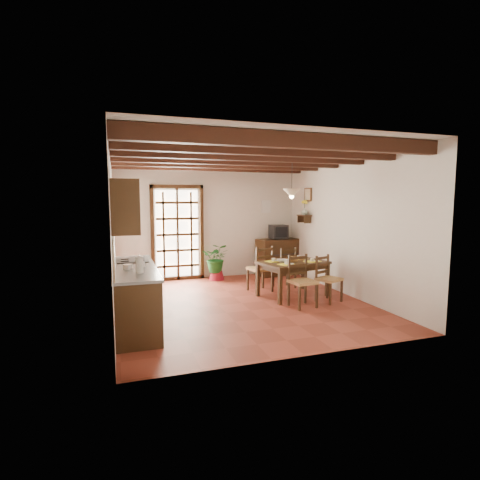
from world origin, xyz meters
name	(u,v)px	position (x,y,z in m)	size (l,w,h in m)	color
ground_plane	(242,303)	(0.00, 0.00, 0.00)	(5.00, 5.00, 0.00)	brown
room_shell	(242,206)	(0.00, 0.00, 1.82)	(4.52, 5.02, 2.81)	silver
ceiling_beams	(242,158)	(0.00, 0.00, 2.69)	(4.50, 4.34, 0.20)	black
french_door	(177,231)	(-0.80, 2.45, 1.18)	(1.26, 0.11, 2.32)	white
kitchen_counter	(135,295)	(-1.96, -0.60, 0.47)	(0.64, 2.25, 1.38)	#311E0F
upper_cabinet	(125,207)	(-2.08, -1.30, 1.85)	(0.35, 0.80, 0.70)	#311E0F
range_hood	(125,212)	(-2.05, -0.05, 1.73)	(0.38, 0.60, 0.54)	white
counter_items	(133,263)	(-1.95, -0.51, 0.96)	(0.50, 1.43, 0.25)	black
dining_table	(293,266)	(1.14, 0.17, 0.62)	(1.46, 1.11, 0.71)	#362211
chair_near_left	(302,291)	(0.97, -0.56, 0.29)	(0.48, 0.46, 0.94)	tan
chair_near_right	(328,287)	(1.60, -0.41, 0.28)	(0.52, 0.51, 0.88)	tan
chair_far_left	(260,277)	(0.67, 0.74, 0.31)	(0.52, 0.50, 0.97)	tan
chair_far_right	(285,275)	(1.30, 0.89, 0.28)	(0.46, 0.44, 0.91)	tan
table_setting	(293,262)	(1.14, 0.17, 0.69)	(0.95, 0.63, 0.09)	#FFF528
table_bowl	(282,261)	(0.90, 0.16, 0.73)	(0.22, 0.22, 0.05)	white
sideboard	(278,257)	(1.74, 2.23, 0.46)	(1.09, 0.49, 0.93)	#311E0F
crt_tv	(278,232)	(1.74, 2.22, 1.12)	(0.41, 0.38, 0.35)	black
fuse_box	(266,207)	(1.50, 2.48, 1.75)	(0.25, 0.03, 0.32)	white
plant_pot	(217,275)	(0.08, 2.13, 0.11)	(0.37, 0.37, 0.22)	maroon
potted_plant	(216,256)	(0.08, 2.13, 0.57)	(1.63, 1.40, 1.82)	#144C19
wall_shelf	(304,217)	(2.14, 1.60, 1.51)	(0.20, 0.42, 0.20)	#311E0F
shelf_vase	(304,211)	(2.14, 1.60, 1.65)	(0.15, 0.15, 0.15)	#B2BFB2
shelf_flowers	(305,203)	(2.14, 1.60, 1.86)	(0.14, 0.14, 0.36)	#FFF528
framed_picture	(308,195)	(2.22, 1.60, 2.05)	(0.03, 0.32, 0.32)	brown
pendant_lamp	(292,192)	(1.14, 0.27, 2.08)	(0.36, 0.36, 0.84)	black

